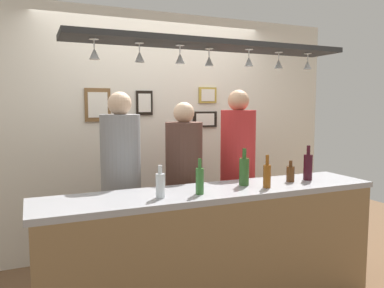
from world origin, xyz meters
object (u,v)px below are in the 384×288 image
at_px(bottle_beer_brown_stubby, 290,173).
at_px(bottle_wine_dark_red, 308,166).
at_px(person_left_grey_shirt, 121,171).
at_px(picture_frame_upper_small, 208,95).
at_px(bottle_beer_green_import, 200,180).
at_px(picture_frame_lower_pair, 205,119).
at_px(bottle_soda_clear, 160,185).
at_px(bottle_champagne_green, 244,171).
at_px(bottle_beer_amber_tall, 267,175).
at_px(person_right_red_shirt, 238,161).
at_px(picture_frame_crest, 144,103).
at_px(person_middle_brown_shirt, 184,173).
at_px(picture_frame_caricature, 98,105).

height_order(bottle_beer_brown_stubby, bottle_wine_dark_red, bottle_wine_dark_red).
relative_size(person_left_grey_shirt, picture_frame_upper_small, 7.79).
xyz_separation_m(bottle_beer_green_import, picture_frame_lower_pair, (0.75, 1.50, 0.38)).
distance_m(bottle_soda_clear, bottle_champagne_green, 0.77).
relative_size(bottle_beer_amber_tall, picture_frame_upper_small, 1.18).
bearing_deg(bottle_soda_clear, person_right_red_shirt, 34.73).
bearing_deg(bottle_soda_clear, picture_frame_crest, 77.59).
bearing_deg(person_middle_brown_shirt, picture_frame_caricature, 129.59).
relative_size(bottle_beer_brown_stubby, bottle_beer_green_import, 0.69).
xyz_separation_m(bottle_soda_clear, picture_frame_caricature, (-0.17, 1.49, 0.55)).
bearing_deg(bottle_beer_green_import, bottle_beer_amber_tall, -1.48).
distance_m(person_middle_brown_shirt, picture_frame_lower_pair, 1.07).
xyz_separation_m(bottle_wine_dark_red, picture_frame_caricature, (-1.54, 1.39, 0.53)).
bearing_deg(bottle_beer_brown_stubby, picture_frame_lower_pair, 95.87).
xyz_separation_m(person_left_grey_shirt, picture_frame_lower_pair, (1.16, 0.77, 0.40)).
relative_size(bottle_beer_brown_stubby, bottle_wine_dark_red, 0.60).
height_order(person_right_red_shirt, bottle_soda_clear, person_right_red_shirt).
height_order(person_middle_brown_shirt, bottle_beer_green_import, person_middle_brown_shirt).
distance_m(bottle_wine_dark_red, picture_frame_caricature, 2.14).
distance_m(person_left_grey_shirt, person_right_red_shirt, 1.15).
distance_m(person_right_red_shirt, bottle_beer_green_import, 1.04).
xyz_separation_m(bottle_beer_green_import, picture_frame_caricature, (-0.47, 1.50, 0.54)).
height_order(bottle_soda_clear, bottle_beer_green_import, bottle_beer_green_import).
distance_m(bottle_wine_dark_red, picture_frame_crest, 1.83).
xyz_separation_m(bottle_beer_brown_stubby, bottle_champagne_green, (-0.44, 0.03, 0.05)).
relative_size(person_middle_brown_shirt, person_right_red_shirt, 0.93).
bearing_deg(bottle_beer_amber_tall, picture_frame_lower_pair, 83.27).
bearing_deg(person_right_red_shirt, bottle_soda_clear, -145.27).
relative_size(person_right_red_shirt, picture_frame_lower_pair, 5.82).
bearing_deg(person_left_grey_shirt, person_right_red_shirt, -0.00).
relative_size(person_middle_brown_shirt, picture_frame_crest, 6.26).
distance_m(bottle_wine_dark_red, bottle_beer_amber_tall, 0.52).
distance_m(bottle_beer_green_import, picture_frame_lower_pair, 1.72).
relative_size(bottle_beer_amber_tall, bottle_beer_green_import, 1.00).
relative_size(bottle_wine_dark_red, bottle_champagne_green, 1.00).
bearing_deg(picture_frame_caricature, bottle_beer_green_import, -72.77).
bearing_deg(person_left_grey_shirt, picture_frame_caricature, 93.97).
xyz_separation_m(person_right_red_shirt, picture_frame_crest, (-0.71, 0.77, 0.57)).
xyz_separation_m(picture_frame_crest, picture_frame_caricature, (-0.49, 0.00, -0.02)).
height_order(person_right_red_shirt, picture_frame_crest, picture_frame_crest).
xyz_separation_m(person_right_red_shirt, bottle_soda_clear, (-1.04, -0.72, -0.01)).
bearing_deg(person_right_red_shirt, picture_frame_crest, 132.73).
bearing_deg(person_right_red_shirt, picture_frame_upper_small, 86.88).
relative_size(bottle_beer_brown_stubby, picture_frame_lower_pair, 0.60).
distance_m(person_middle_brown_shirt, bottle_beer_amber_tall, 0.85).
height_order(bottle_champagne_green, picture_frame_caricature, picture_frame_caricature).
distance_m(person_middle_brown_shirt, picture_frame_crest, 1.02).
bearing_deg(picture_frame_lower_pair, bottle_beer_amber_tall, -96.73).
xyz_separation_m(person_middle_brown_shirt, bottle_champagne_green, (0.28, -0.59, 0.09)).
height_order(bottle_soda_clear, picture_frame_caricature, picture_frame_caricature).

